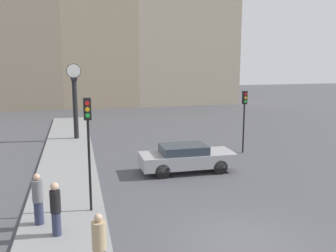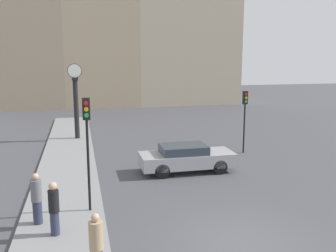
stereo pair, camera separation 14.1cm
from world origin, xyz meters
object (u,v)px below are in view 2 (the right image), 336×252
(traffic_light_near, at_px, (87,131))
(pedestrian_black_jacket, at_px, (54,208))
(traffic_light_far, at_px, (245,109))
(street_clock, at_px, (76,102))
(sedan_car, at_px, (186,158))
(pedestrian_grey_jacket, at_px, (37,199))
(pedestrian_tan_coat, at_px, (96,246))

(traffic_light_near, bearing_deg, pedestrian_black_jacket, -123.36)
(traffic_light_far, distance_m, pedestrian_black_jacket, 13.42)
(traffic_light_near, height_order, pedestrian_black_jacket, traffic_light_near)
(traffic_light_far, height_order, street_clock, street_clock)
(traffic_light_near, relative_size, pedestrian_black_jacket, 2.38)
(street_clock, relative_size, pedestrian_black_jacket, 2.93)
(sedan_car, bearing_deg, street_clock, 121.44)
(pedestrian_black_jacket, bearing_deg, pedestrian_grey_jacket, 121.83)
(traffic_light_far, relative_size, pedestrian_tan_coat, 2.15)
(street_clock, bearing_deg, sedan_car, -58.56)
(street_clock, bearing_deg, traffic_light_far, -31.06)
(traffic_light_far, distance_m, pedestrian_grey_jacket, 13.31)
(traffic_light_near, relative_size, pedestrian_grey_jacket, 2.35)
(traffic_light_near, bearing_deg, street_clock, 91.97)
(traffic_light_far, distance_m, street_clock, 11.15)
(sedan_car, bearing_deg, traffic_light_near, -139.55)
(street_clock, bearing_deg, pedestrian_black_jacket, -92.71)
(sedan_car, xyz_separation_m, traffic_light_near, (-4.78, -4.08, 2.33))
(pedestrian_black_jacket, bearing_deg, sedan_car, 44.36)
(pedestrian_black_jacket, bearing_deg, traffic_light_far, 39.90)
(traffic_light_far, bearing_deg, street_clock, 148.94)
(traffic_light_near, bearing_deg, traffic_light_far, 36.98)
(traffic_light_near, distance_m, pedestrian_black_jacket, 2.86)
(sedan_car, height_order, street_clock, street_clock)
(sedan_car, relative_size, street_clock, 0.92)
(sedan_car, xyz_separation_m, street_clock, (-5.22, 8.54, 1.92))
(traffic_light_near, distance_m, pedestrian_grey_jacket, 2.75)
(traffic_light_near, height_order, pedestrian_tan_coat, traffic_light_near)
(traffic_light_near, relative_size, pedestrian_tan_coat, 2.39)
(sedan_car, height_order, traffic_light_far, traffic_light_far)
(pedestrian_grey_jacket, relative_size, pedestrian_black_jacket, 1.01)
(pedestrian_grey_jacket, bearing_deg, traffic_light_near, 22.88)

